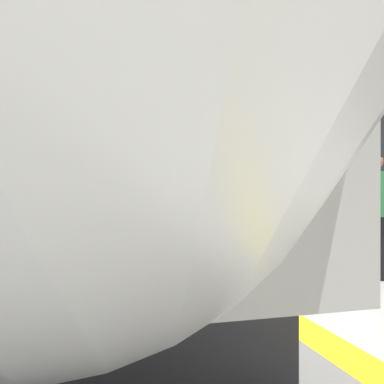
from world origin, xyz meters
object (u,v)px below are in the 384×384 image
traveller_foreground (373,206)px  platform_pillar (278,173)px  passenger_near (182,196)px  rolling_suitcase_foreground (351,252)px  suitcase_near (191,211)px  passenger_mid (152,196)px  high_speed_train (75,150)px  suitcase_mid (158,206)px

traveller_foreground → platform_pillar: platform_pillar is taller
traveller_foreground → passenger_near: size_ratio=1.07×
traveller_foreground → platform_pillar: (1.65, 6.10, 0.71)m
rolling_suitcase_foreground → passenger_near: bearing=86.3°
suitcase_near → traveller_foreground: bearing=-93.7°
rolling_suitcase_foreground → passenger_mid: (0.29, 18.17, 0.52)m
passenger_near → high_speed_train: bearing=-135.2°
passenger_near → suitcase_near: size_ratio=3.00×
high_speed_train → platform_pillar: (5.67, -2.64, -0.78)m
high_speed_train → rolling_suitcase_foreground: high_speed_train is taller
rolling_suitcase_foreground → suitcase_near: rolling_suitcase_foreground is taller
suitcase_mid → passenger_near: bearing=-87.1°
rolling_suitcase_foreground → suitcase_mid: 18.00m
traveller_foreground → suitcase_mid: bearing=89.1°
rolling_suitcase_foreground → suitcase_mid: bearing=88.1°
suitcase_near → platform_pillar: size_ratio=0.15×
passenger_near → passenger_mid: size_ratio=1.03×
traveller_foreground → platform_pillar: size_ratio=0.49×
high_speed_train → passenger_near: bearing=44.8°
suitcase_mid → platform_pillar: bearing=-83.4°
traveller_foreground → rolling_suitcase_foreground: (-0.33, 0.01, -0.61)m
suitcase_near → passenger_mid: bearing=99.6°
passenger_near → traveller_foreground: bearing=-92.2°
suitcase_near → suitcase_mid: (-0.56, 5.06, 0.05)m
traveller_foreground → suitcase_mid: traveller_foreground is taller
traveller_foreground → passenger_near: (0.52, 13.25, -0.04)m
passenger_mid → traveller_foreground: bearing=-89.9°
high_speed_train → suitcase_near: 6.78m
rolling_suitcase_foreground → passenger_mid: passenger_mid is taller
passenger_near → platform_pillar: bearing=-80.9°
rolling_suitcase_foreground → suitcase_mid: rolling_suitcase_foreground is taller
suitcase_mid → high_speed_train: bearing=-114.9°
suitcase_mid → suitcase_near: bearing=-83.6°
suitcase_near → suitcase_mid: 5.09m
passenger_near → passenger_mid: (-0.56, 4.93, -0.05)m
passenger_mid → suitcase_mid: bearing=-29.1°
rolling_suitcase_foreground → passenger_mid: bearing=89.1°
platform_pillar → rolling_suitcase_foreground: bearing=-108.1°
passenger_mid → rolling_suitcase_foreground: bearing=-90.9°
traveller_foreground → suitcase_mid: 18.01m
high_speed_train → platform_pillar: size_ratio=7.67×
traveller_foreground → suitcase_mid: (0.28, 18.00, -0.66)m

